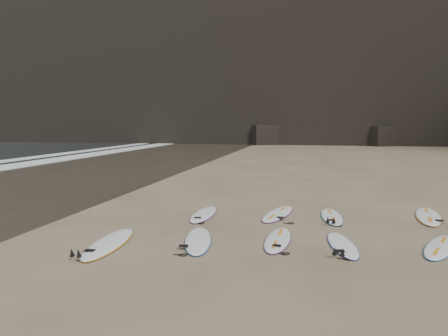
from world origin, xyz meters
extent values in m
plane|color=#897559|center=(0.00, 0.00, 0.00)|extent=(240.00, 240.00, 0.00)
cube|color=#383026|center=(-13.00, 10.00, 0.00)|extent=(12.00, 200.00, 0.01)
cube|color=black|center=(10.00, 60.00, 20.00)|extent=(170.00, 32.00, 40.00)
cube|color=black|center=(8.00, 45.00, 1.16)|extent=(4.23, 4.46, 2.33)
cube|color=black|center=(-6.00, 45.00, 1.25)|extent=(4.49, 4.76, 2.49)
ellipsoid|color=white|center=(-4.42, -1.00, 0.05)|extent=(0.90, 2.78, 0.10)
ellipsoid|color=white|center=(-2.49, -0.33, 0.04)|extent=(1.12, 2.54, 0.09)
ellipsoid|color=white|center=(-0.65, 0.09, 0.04)|extent=(0.65, 2.34, 0.08)
ellipsoid|color=white|center=(0.82, -0.06, 0.04)|extent=(0.83, 2.26, 0.08)
ellipsoid|color=white|center=(2.94, 0.18, 0.04)|extent=(1.39, 2.34, 0.08)
ellipsoid|color=white|center=(-3.06, 2.52, 0.04)|extent=(0.62, 2.44, 0.09)
ellipsoid|color=white|center=(-0.87, 3.03, 0.05)|extent=(1.10, 2.66, 0.09)
ellipsoid|color=white|center=(0.71, 2.95, 0.04)|extent=(0.72, 2.40, 0.09)
ellipsoid|color=white|center=(3.51, 3.54, 0.05)|extent=(1.07, 2.78, 0.10)
camera|label=1|loc=(0.09, -10.05, 2.80)|focal=35.00mm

